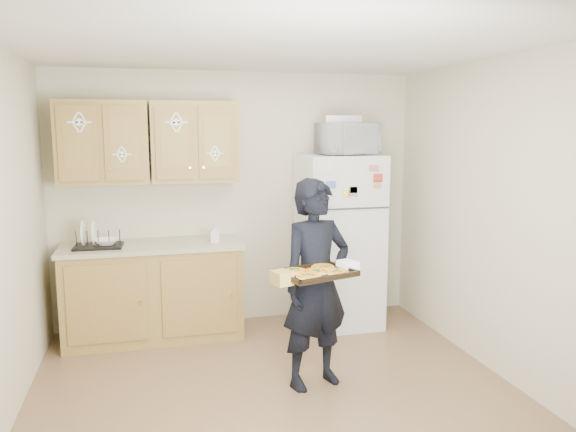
{
  "coord_description": "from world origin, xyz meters",
  "views": [
    {
      "loc": [
        -0.87,
        -3.74,
        1.95
      ],
      "look_at": [
        0.18,
        0.45,
        1.28
      ],
      "focal_mm": 35.0,
      "sensor_mm": 36.0,
      "label": 1
    }
  ],
  "objects_px": {
    "refrigerator": "(339,241)",
    "microwave": "(347,139)",
    "person": "(316,284)",
    "dish_rack": "(98,238)",
    "baking_tray": "(316,274)"
  },
  "relations": [
    {
      "from": "microwave",
      "to": "baking_tray",
      "type": "bearing_deg",
      "value": -123.53
    },
    {
      "from": "dish_rack",
      "to": "person",
      "type": "bearing_deg",
      "value": -37.63
    },
    {
      "from": "baking_tray",
      "to": "microwave",
      "type": "xyz_separation_m",
      "value": [
        0.77,
        1.5,
        0.9
      ]
    },
    {
      "from": "person",
      "to": "baking_tray",
      "type": "relative_size",
      "value": 3.2
    },
    {
      "from": "person",
      "to": "microwave",
      "type": "height_order",
      "value": "microwave"
    },
    {
      "from": "person",
      "to": "baking_tray",
      "type": "height_order",
      "value": "person"
    },
    {
      "from": "microwave",
      "to": "refrigerator",
      "type": "bearing_deg",
      "value": 131.87
    },
    {
      "from": "baking_tray",
      "to": "microwave",
      "type": "relative_size",
      "value": 0.91
    },
    {
      "from": "person",
      "to": "dish_rack",
      "type": "relative_size",
      "value": 3.84
    },
    {
      "from": "person",
      "to": "microwave",
      "type": "relative_size",
      "value": 2.92
    },
    {
      "from": "refrigerator",
      "to": "microwave",
      "type": "xyz_separation_m",
      "value": [
        0.06,
        -0.05,
        1.0
      ]
    },
    {
      "from": "refrigerator",
      "to": "baking_tray",
      "type": "bearing_deg",
      "value": -114.59
    },
    {
      "from": "person",
      "to": "dish_rack",
      "type": "bearing_deg",
      "value": 124.87
    },
    {
      "from": "refrigerator",
      "to": "microwave",
      "type": "distance_m",
      "value": 1.0
    },
    {
      "from": "refrigerator",
      "to": "person",
      "type": "relative_size",
      "value": 1.07
    }
  ]
}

